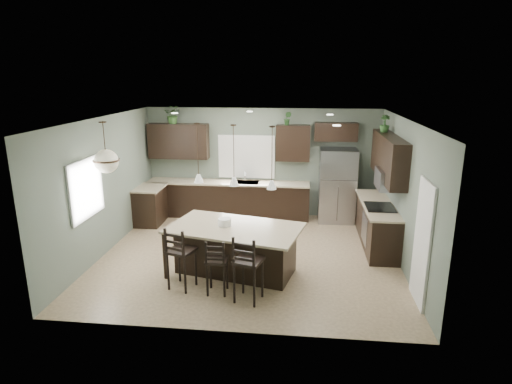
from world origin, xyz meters
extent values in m
plane|color=#9E8466|center=(0.00, 0.00, 0.00)|extent=(6.00, 6.00, 0.00)
cube|color=white|center=(2.98, -1.55, 1.02)|extent=(0.04, 0.82, 2.04)
cube|color=white|center=(-0.40, 2.73, 1.55)|extent=(1.35, 0.02, 1.00)
cube|color=white|center=(-2.98, -0.80, 1.55)|extent=(0.02, 1.10, 1.00)
cube|color=black|center=(-2.70, 1.70, 0.45)|extent=(0.60, 0.90, 0.90)
cube|color=#C2B193|center=(-2.68, 1.70, 0.92)|extent=(0.66, 0.96, 0.04)
cube|color=black|center=(-0.85, 2.45, 0.45)|extent=(4.20, 0.60, 0.90)
cube|color=#C2B193|center=(-0.85, 2.43, 0.92)|extent=(4.20, 0.66, 0.04)
cube|color=gray|center=(-0.40, 2.43, 0.94)|extent=(0.70, 0.45, 0.01)
cylinder|color=silver|center=(-0.40, 2.40, 1.08)|extent=(0.02, 0.02, 0.28)
cube|color=black|center=(-2.15, 2.58, 1.95)|extent=(1.55, 0.34, 0.90)
cube|color=black|center=(0.80, 2.58, 1.95)|extent=(0.85, 0.34, 0.90)
cube|color=black|center=(1.85, 2.58, 2.25)|extent=(1.05, 0.34, 0.45)
cube|color=black|center=(2.70, 0.87, 0.45)|extent=(0.60, 2.35, 0.90)
cube|color=#C2B193|center=(2.68, 0.87, 0.92)|extent=(0.66, 2.35, 0.04)
cube|color=black|center=(2.68, 0.60, 0.94)|extent=(0.58, 0.75, 0.02)
cube|color=gray|center=(2.40, 0.60, 0.45)|extent=(0.01, 0.72, 0.60)
cube|color=black|center=(2.83, 0.87, 1.95)|extent=(0.34, 2.35, 0.90)
cube|color=gray|center=(2.78, 0.60, 1.55)|extent=(0.40, 0.75, 0.40)
cube|color=#929199|center=(1.94, 2.40, 0.93)|extent=(0.90, 0.74, 1.85)
cube|color=black|center=(-0.16, -0.86, 0.46)|extent=(2.63, 1.86, 0.92)
cylinder|color=white|center=(-0.35, -0.81, 0.99)|extent=(0.24, 0.24, 0.14)
cube|color=black|center=(-0.99, -1.51, 0.57)|extent=(0.53, 0.53, 1.14)
cube|color=black|center=(-0.34, -1.63, 0.50)|extent=(0.37, 0.37, 0.99)
cube|color=black|center=(0.22, -1.82, 0.58)|extent=(0.53, 0.53, 1.16)
imported|color=#2F5324|center=(-2.25, 2.55, 2.63)|extent=(0.42, 0.36, 0.46)
imported|color=#254B21|center=(0.65, 2.55, 2.57)|extent=(0.22, 0.19, 0.33)
imported|color=#2B5525|center=(2.80, 1.44, 2.59)|extent=(0.25, 0.25, 0.37)
plane|color=#5E6B5D|center=(0.00, 2.75, 1.40)|extent=(6.00, 0.00, 6.00)
plane|color=#5E6B5D|center=(0.00, -2.75, 1.40)|extent=(6.00, 0.00, 6.00)
plane|color=#5E6B5D|center=(-3.00, 0.00, 1.40)|extent=(0.00, 5.50, 5.50)
plane|color=#5E6B5D|center=(3.00, 0.00, 1.40)|extent=(0.00, 5.50, 5.50)
plane|color=white|center=(0.00, 0.00, 2.80)|extent=(6.00, 6.00, 0.00)
camera|label=1|loc=(1.02, -8.14, 3.62)|focal=30.00mm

